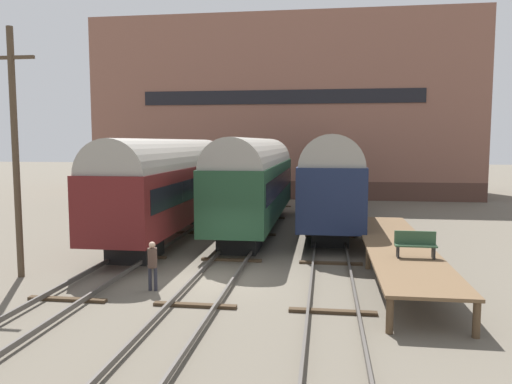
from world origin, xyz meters
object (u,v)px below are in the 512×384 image
object	(u,v)px
train_car_navy	(330,174)
utility_pole	(15,150)
train_car_maroon	(171,182)
train_car_green	(255,179)
bench	(415,244)
person_worker	(152,261)

from	to	relation	value
train_car_navy	utility_pole	size ratio (longest dim) A/B	2.06
train_car_maroon	train_car_navy	distance (m)	10.05
train_car_green	bench	world-z (taller)	train_car_green
train_car_maroon	person_worker	distance (m)	9.98
train_car_maroon	bench	xyz separation A→B (m)	(11.22, -7.89, -1.39)
bench	utility_pole	distance (m)	14.77
train_car_green	person_worker	bearing A→B (deg)	-98.95
train_car_maroon	bench	size ratio (longest dim) A/B	11.35
train_car_maroon	train_car_green	xyz separation A→B (m)	(4.19, 2.28, 0.05)
train_car_green	train_car_navy	size ratio (longest dim) A/B	0.83
person_worker	train_car_navy	bearing A→B (deg)	68.14
train_car_maroon	train_car_navy	size ratio (longest dim) A/B	0.84
person_worker	utility_pole	bearing A→B (deg)	169.64
train_car_maroon	train_car_green	world-z (taller)	train_car_green
train_car_green	utility_pole	xyz separation A→B (m)	(-7.37, -10.78, 1.76)
person_worker	utility_pole	size ratio (longest dim) A/B	0.18
bench	person_worker	xyz separation A→B (m)	(-8.89, -1.62, -0.54)
train_car_navy	train_car_maroon	bearing A→B (deg)	-146.45
train_car_maroon	utility_pole	bearing A→B (deg)	-110.53
train_car_navy	bench	xyz separation A→B (m)	(2.85, -13.45, -1.51)
bench	train_car_green	bearing A→B (deg)	124.67
train_car_green	person_worker	size ratio (longest dim) A/B	9.23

